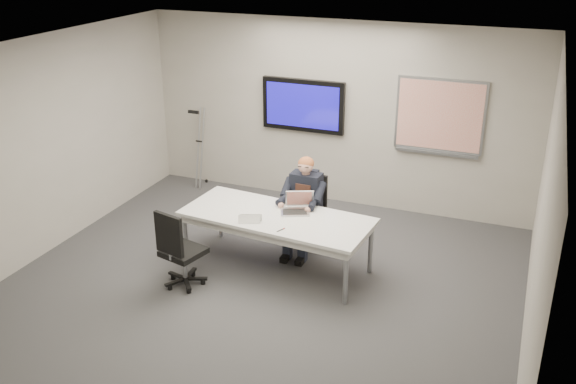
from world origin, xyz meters
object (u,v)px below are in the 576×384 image
at_px(office_chair_far, 308,224).
at_px(conference_table, 277,221).
at_px(laptop, 297,206).
at_px(seated_person, 301,216).
at_px(office_chair_near, 182,263).

bearing_deg(office_chair_far, conference_table, -94.65).
bearing_deg(laptop, seated_person, 75.28).
bearing_deg(conference_table, seated_person, 79.66).
relative_size(conference_table, laptop, 5.39).
xyz_separation_m(office_chair_far, laptop, (0.04, -0.53, 0.48)).
xyz_separation_m(conference_table, laptop, (0.18, 0.22, 0.15)).
bearing_deg(office_chair_far, laptop, -79.35).
relative_size(office_chair_near, seated_person, 0.78).
bearing_deg(seated_person, office_chair_far, 90.76).
bearing_deg(laptop, office_chair_far, 70.83).
distance_m(conference_table, office_chair_far, 0.83).
height_order(office_chair_far, laptop, office_chair_far).
height_order(conference_table, office_chair_near, office_chair_near).
bearing_deg(conference_table, office_chair_near, -131.22).
distance_m(seated_person, laptop, 0.40).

